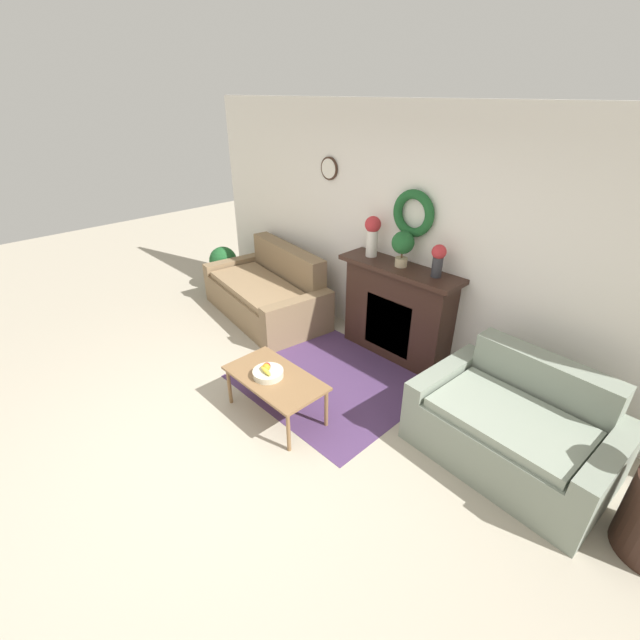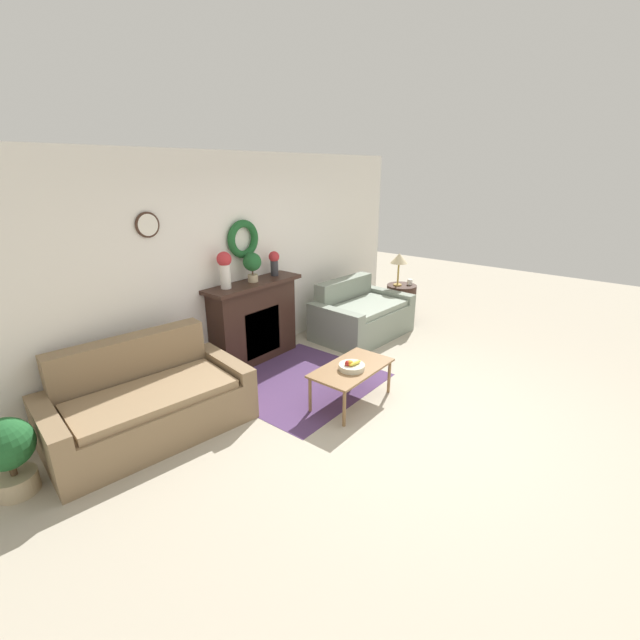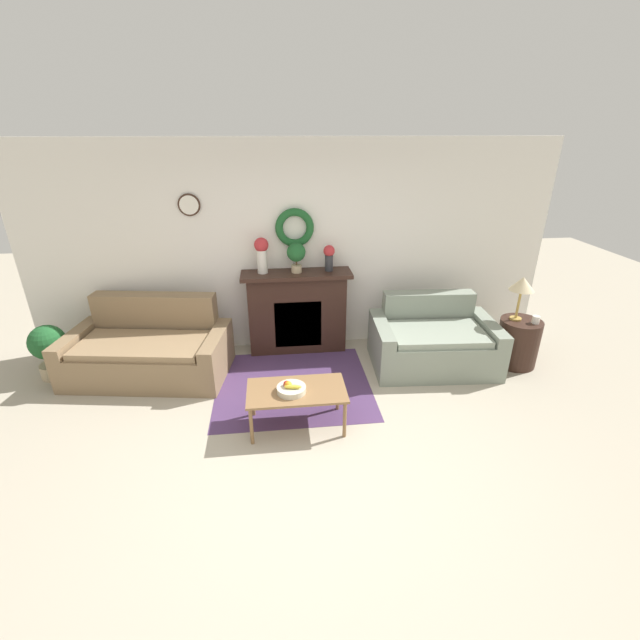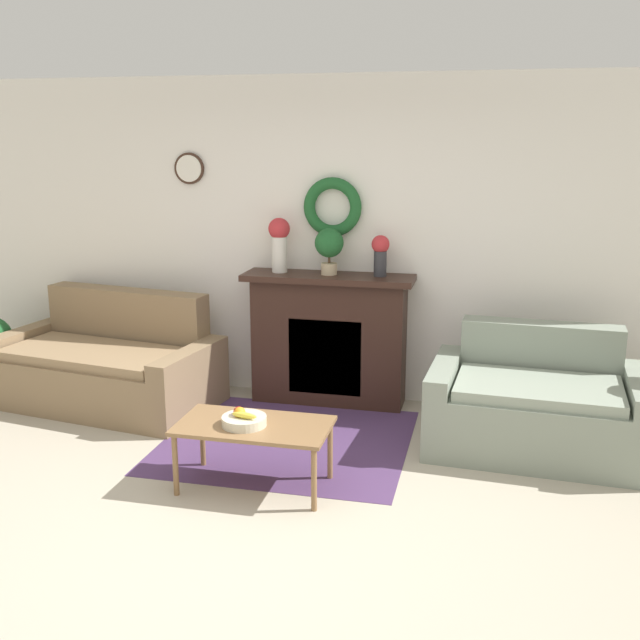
% 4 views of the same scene
% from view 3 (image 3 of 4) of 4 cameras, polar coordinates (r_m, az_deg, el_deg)
% --- Properties ---
extents(ground_plane, '(16.00, 16.00, 0.00)m').
position_cam_3_polar(ground_plane, '(4.05, -0.76, -19.15)').
color(ground_plane, '#ADA38E').
extents(floor_rug, '(1.80, 1.63, 0.01)m').
position_cam_3_polar(floor_rug, '(5.14, -3.58, -8.62)').
color(floor_rug, '#4C335B').
rests_on(floor_rug, ground_plane).
extents(wall_back, '(6.80, 0.16, 2.70)m').
position_cam_3_polar(wall_back, '(5.63, -3.47, 9.49)').
color(wall_back, white).
rests_on(wall_back, ground_plane).
extents(fireplace, '(1.41, 0.41, 1.11)m').
position_cam_3_polar(fireplace, '(5.70, -3.06, 1.17)').
color(fireplace, '#331E16').
rests_on(fireplace, ground_plane).
extents(couch_left, '(2.00, 1.25, 0.91)m').
position_cam_3_polar(couch_left, '(5.62, -21.78, -3.74)').
color(couch_left, '#846B4C').
rests_on(couch_left, ground_plane).
extents(loveseat_right, '(1.57, 1.07, 0.85)m').
position_cam_3_polar(loveseat_right, '(5.60, 14.80, -2.84)').
color(loveseat_right, gray).
rests_on(loveseat_right, ground_plane).
extents(coffee_table, '(0.98, 0.53, 0.43)m').
position_cam_3_polar(coffee_table, '(4.29, -3.14, -9.72)').
color(coffee_table, olive).
rests_on(coffee_table, ground_plane).
extents(fruit_bowl, '(0.29, 0.29, 0.12)m').
position_cam_3_polar(fruit_bowl, '(4.22, -3.89, -9.11)').
color(fruit_bowl, beige).
rests_on(fruit_bowl, coffee_table).
extents(side_table_by_loveseat, '(0.50, 0.50, 0.61)m').
position_cam_3_polar(side_table_by_loveseat, '(5.97, 24.85, -2.73)').
color(side_table_by_loveseat, '#331E16').
rests_on(side_table_by_loveseat, ground_plane).
extents(table_lamp, '(0.29, 0.29, 0.55)m').
position_cam_3_polar(table_lamp, '(5.71, 25.37, 4.21)').
color(table_lamp, '#B28E42').
rests_on(table_lamp, side_table_by_loveseat).
extents(mug, '(0.09, 0.09, 0.09)m').
position_cam_3_polar(mug, '(5.83, 26.82, 0.04)').
color(mug, silver).
rests_on(mug, side_table_by_loveseat).
extents(vase_on_mantel_left, '(0.18, 0.18, 0.45)m').
position_cam_3_polar(vase_on_mantel_left, '(5.43, -7.78, 8.90)').
color(vase_on_mantel_left, silver).
rests_on(vase_on_mantel_left, fireplace).
extents(vase_on_mantel_right, '(0.15, 0.15, 0.33)m').
position_cam_3_polar(vase_on_mantel_right, '(5.49, 1.21, 8.54)').
color(vase_on_mantel_right, '#2D2D33').
rests_on(vase_on_mantel_right, fireplace).
extents(potted_plant_on_mantel, '(0.24, 0.24, 0.38)m').
position_cam_3_polar(potted_plant_on_mantel, '(5.42, -3.19, 8.77)').
color(potted_plant_on_mantel, tan).
rests_on(potted_plant_on_mantel, fireplace).
extents(potted_plant_floor_by_couch, '(0.42, 0.42, 0.67)m').
position_cam_3_polar(potted_plant_floor_by_couch, '(6.06, -32.43, -3.13)').
color(potted_plant_floor_by_couch, tan).
rests_on(potted_plant_floor_by_couch, ground_plane).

